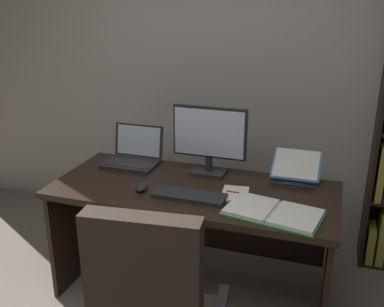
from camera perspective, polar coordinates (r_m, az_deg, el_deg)
The scene contains 10 objects.
wall_back at distance 3.46m, azimuth 4.91°, elevation 11.46°, with size 5.65×0.12×2.71m, color #B2ADA3.
desk at distance 2.84m, azimuth 0.70°, elevation -7.51°, with size 1.71×0.75×0.76m.
monitor at distance 2.82m, azimuth 2.25°, elevation 1.71°, with size 0.48×0.16×0.44m.
laptop at distance 3.06m, azimuth -7.58°, elevation -0.33°, with size 0.36×0.29×0.25m.
keyboard at distance 2.55m, azimuth -0.33°, elevation -5.46°, with size 0.42×0.15×0.02m, color #232326.
computer_mouse at distance 2.65m, azimuth -6.51°, elevation -4.38°, with size 0.06×0.10×0.04m, color #232326.
reading_stand_with_book at distance 2.83m, azimuth 13.25°, elevation -1.79°, with size 0.30×0.28×0.16m.
open_binder at distance 2.40m, azimuth 10.44°, elevation -7.44°, with size 0.54×0.37×0.02m.
notepad at distance 2.60m, azimuth 5.54°, elevation -5.18°, with size 0.15×0.21×0.01m, color white.
pen at distance 2.59m, azimuth 5.98°, elevation -5.05°, with size 0.01×0.01×0.14m, color maroon.
Camera 1 is at (0.81, -1.21, 1.85)m, focal length 41.37 mm.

